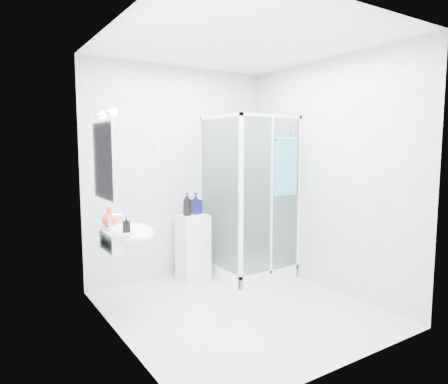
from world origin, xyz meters
TOP-DOWN VIEW (x-y plane):
  - room at (0.00, 0.00)m, footprint 2.40×2.60m
  - shower_enclosure at (0.67, 0.77)m, footprint 0.90×0.95m
  - wall_basin at (-0.99, 0.45)m, footprint 0.46×0.56m
  - mirror at (-1.19, 0.45)m, footprint 0.02×0.60m
  - vanity_lights at (-1.14, 0.45)m, footprint 0.10×0.40m
  - wall_hooks at (-0.25, 1.26)m, footprint 0.23×0.06m
  - storage_cabinet at (0.05, 1.04)m, footprint 0.33×0.36m
  - hand_towel at (0.92, 0.37)m, footprint 0.32×0.05m
  - shampoo_bottle_a at (-0.03, 1.04)m, footprint 0.13×0.13m
  - shampoo_bottle_b at (0.12, 1.09)m, footprint 0.13×0.13m
  - soap_dispenser_orange at (-1.10, 0.61)m, footprint 0.19×0.19m
  - soap_dispenser_black at (-1.05, 0.26)m, footprint 0.08×0.08m

SIDE VIEW (x-z plane):
  - storage_cabinet at x=0.05m, z-range 0.00..0.80m
  - shower_enclosure at x=0.67m, z-range -0.55..1.45m
  - wall_basin at x=-0.99m, z-range 0.62..0.97m
  - shampoo_bottle_b at x=0.12m, z-range 0.80..1.06m
  - soap_dispenser_black at x=-1.05m, z-range 0.86..1.01m
  - shampoo_bottle_a at x=-0.03m, z-range 0.80..1.08m
  - soap_dispenser_orange at x=-1.10m, z-range 0.86..1.05m
  - room at x=0.00m, z-range 0.00..2.60m
  - hand_towel at x=0.92m, z-range 1.07..1.75m
  - mirror at x=-1.19m, z-range 1.15..1.85m
  - wall_hooks at x=-0.25m, z-range 1.60..1.64m
  - vanity_lights at x=-1.14m, z-range 1.88..1.96m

